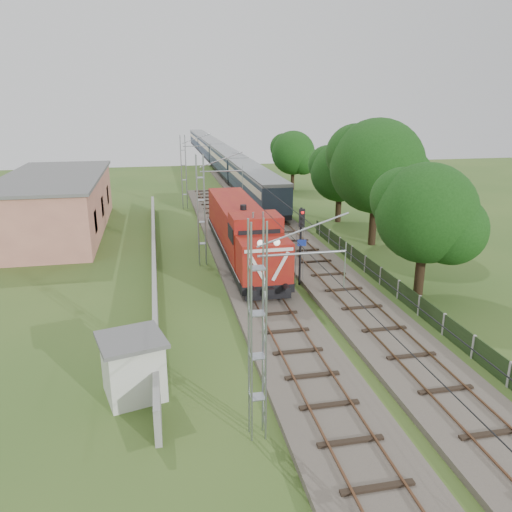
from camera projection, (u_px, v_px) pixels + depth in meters
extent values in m
plane|color=#345620|center=(283.00, 332.00, 26.09)|extent=(140.00, 140.00, 0.00)
cube|color=#6B6054|center=(256.00, 283.00, 32.59)|extent=(4.20, 70.00, 0.30)
cube|color=black|center=(256.00, 280.00, 32.53)|extent=(2.40, 70.00, 0.10)
cube|color=brown|center=(243.00, 280.00, 32.35)|extent=(0.08, 70.00, 0.05)
cube|color=brown|center=(269.00, 278.00, 32.67)|extent=(0.08, 70.00, 0.05)
cube|color=#6B6054|center=(282.00, 230.00, 45.69)|extent=(4.20, 80.00, 0.30)
cube|color=black|center=(282.00, 228.00, 45.63)|extent=(2.40, 80.00, 0.10)
cube|color=brown|center=(273.00, 228.00, 45.45)|extent=(0.08, 80.00, 0.05)
cube|color=brown|center=(291.00, 227.00, 45.77)|extent=(0.08, 80.00, 0.05)
cylinder|color=gray|center=(302.00, 254.00, 16.29)|extent=(3.00, 0.08, 0.08)
cylinder|color=gray|center=(221.00, 171.00, 34.99)|extent=(3.00, 0.08, 0.08)
cylinder|color=gray|center=(197.00, 146.00, 53.69)|extent=(3.00, 0.08, 0.08)
cylinder|color=black|center=(242.00, 189.00, 35.66)|extent=(0.03, 70.00, 0.03)
cylinder|color=black|center=(242.00, 171.00, 35.27)|extent=(0.03, 70.00, 0.03)
cube|color=#9E9E99|center=(154.00, 257.00, 35.86)|extent=(0.25, 40.00, 1.50)
cube|color=tan|center=(56.00, 205.00, 44.95)|extent=(8.00, 20.00, 5.00)
cube|color=#606060|center=(53.00, 176.00, 44.17)|extent=(8.40, 20.40, 0.25)
cube|color=black|center=(95.00, 222.00, 40.18)|extent=(0.10, 1.60, 1.80)
cube|color=black|center=(102.00, 207.00, 45.79)|extent=(0.10, 1.60, 1.80)
cube|color=black|center=(107.00, 195.00, 51.40)|extent=(0.10, 1.60, 1.80)
cube|color=black|center=(399.00, 289.00, 30.22)|extent=(0.05, 32.00, 1.15)
cube|color=#9E9E99|center=(320.00, 229.00, 44.25)|extent=(0.12, 0.12, 1.20)
cube|color=black|center=(242.00, 247.00, 37.32)|extent=(3.16, 17.89, 0.53)
cube|color=black|center=(258.00, 277.00, 32.01)|extent=(2.31, 3.79, 0.53)
cube|color=black|center=(231.00, 232.00, 42.83)|extent=(2.31, 3.79, 0.53)
cube|color=black|center=(268.00, 296.00, 29.19)|extent=(2.74, 0.26, 0.37)
cube|color=maroon|center=(264.00, 259.00, 29.75)|extent=(3.05, 2.63, 2.42)
sphere|color=white|center=(261.00, 243.00, 28.07)|extent=(0.38, 0.38, 0.38)
sphere|color=white|center=(277.00, 242.00, 28.25)|extent=(0.38, 0.38, 0.38)
cube|color=silver|center=(257.00, 268.00, 28.39)|extent=(1.06, 0.06, 1.76)
cube|color=silver|center=(280.00, 266.00, 28.65)|extent=(1.06, 0.06, 1.76)
cube|color=silver|center=(269.00, 250.00, 28.22)|extent=(2.84, 0.06, 0.19)
cube|color=maroon|center=(255.00, 240.00, 32.02)|extent=(3.16, 2.53, 3.37)
cube|color=black|center=(259.00, 237.00, 30.66)|extent=(2.63, 0.06, 0.95)
cube|color=maroon|center=(236.00, 218.00, 39.25)|extent=(2.95, 12.73, 2.74)
cylinder|color=black|center=(243.00, 208.00, 35.79)|extent=(0.46, 0.46, 0.42)
cylinder|color=gray|center=(253.00, 215.00, 30.62)|extent=(0.13, 0.13, 0.37)
cylinder|color=gray|center=(263.00, 215.00, 30.74)|extent=(0.13, 0.13, 0.37)
cube|color=black|center=(255.00, 197.00, 57.08)|extent=(2.85, 21.62, 0.49)
cube|color=#293544|center=(255.00, 184.00, 56.61)|extent=(2.95, 21.62, 2.65)
cube|color=beige|center=(255.00, 179.00, 56.47)|extent=(2.99, 20.75, 0.74)
cube|color=gray|center=(255.00, 171.00, 56.17)|extent=(3.00, 21.62, 0.34)
cube|color=black|center=(227.00, 171.00, 78.22)|extent=(2.85, 21.62, 0.49)
cube|color=#293544|center=(227.00, 161.00, 77.75)|extent=(2.95, 21.62, 2.65)
cube|color=beige|center=(227.00, 158.00, 77.60)|extent=(2.99, 20.75, 0.74)
cube|color=gray|center=(227.00, 151.00, 77.30)|extent=(3.00, 21.62, 0.34)
cube|color=black|center=(211.00, 156.00, 99.35)|extent=(2.85, 21.62, 0.49)
cube|color=#293544|center=(210.00, 148.00, 98.88)|extent=(2.95, 21.62, 2.65)
cube|color=beige|center=(210.00, 145.00, 98.73)|extent=(2.99, 20.75, 0.74)
cube|color=gray|center=(210.00, 140.00, 98.44)|extent=(3.00, 21.62, 0.34)
cube|color=black|center=(200.00, 146.00, 120.48)|extent=(2.85, 21.62, 0.49)
cube|color=#293544|center=(200.00, 139.00, 120.01)|extent=(2.95, 21.62, 2.65)
cube|color=beige|center=(200.00, 137.00, 119.86)|extent=(2.99, 20.75, 0.74)
cube|color=gray|center=(200.00, 133.00, 119.57)|extent=(3.00, 21.62, 0.34)
cylinder|color=black|center=(300.00, 247.00, 31.95)|extent=(0.14, 0.14, 5.14)
cube|color=black|center=(302.00, 218.00, 31.22)|extent=(0.39, 0.28, 1.13)
sphere|color=red|center=(303.00, 213.00, 30.99)|extent=(0.19, 0.19, 0.19)
sphere|color=black|center=(302.00, 218.00, 31.10)|extent=(0.19, 0.19, 0.19)
sphere|color=black|center=(302.00, 224.00, 31.21)|extent=(0.19, 0.19, 0.19)
cube|color=navy|center=(302.00, 243.00, 31.75)|extent=(0.57, 0.14, 0.41)
cube|color=silver|center=(133.00, 369.00, 20.16)|extent=(2.67, 2.67, 2.40)
cube|color=#606060|center=(131.00, 340.00, 19.76)|extent=(3.07, 3.07, 0.16)
cylinder|color=#332215|center=(421.00, 266.00, 30.57)|extent=(0.59, 0.59, 3.67)
sphere|color=#13380F|center=(426.00, 213.00, 29.57)|extent=(6.00, 6.00, 6.00)
sphere|color=#13380F|center=(451.00, 229.00, 29.20)|extent=(4.20, 4.20, 4.20)
sphere|color=#13380F|center=(402.00, 199.00, 30.15)|extent=(3.90, 3.90, 3.90)
cylinder|color=#332215|center=(373.00, 217.00, 41.10)|extent=(0.61, 0.61, 4.62)
sphere|color=#13380F|center=(377.00, 166.00, 39.84)|extent=(7.56, 7.56, 7.56)
sphere|color=#13380F|center=(400.00, 181.00, 39.38)|extent=(5.29, 5.29, 5.29)
sphere|color=#13380F|center=(356.00, 154.00, 40.58)|extent=(4.91, 4.91, 4.91)
cylinder|color=#332215|center=(339.00, 204.00, 49.02)|extent=(0.56, 0.56, 3.49)
sphere|color=#13380F|center=(340.00, 172.00, 48.07)|extent=(5.71, 5.71, 5.71)
sphere|color=#13380F|center=(354.00, 181.00, 47.72)|extent=(4.00, 4.00, 4.00)
sphere|color=#13380F|center=(327.00, 164.00, 48.62)|extent=(3.71, 3.71, 3.71)
cylinder|color=#332215|center=(293.00, 177.00, 66.48)|extent=(0.48, 0.48, 3.48)
sphere|color=#13380F|center=(293.00, 153.00, 65.53)|extent=(5.70, 5.70, 5.70)
sphere|color=#13380F|center=(303.00, 159.00, 65.18)|extent=(3.99, 3.99, 3.99)
sphere|color=#13380F|center=(284.00, 147.00, 66.08)|extent=(3.70, 3.70, 3.70)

